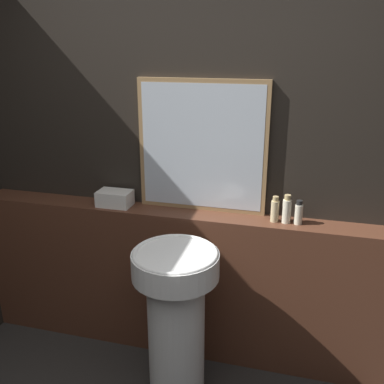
{
  "coord_description": "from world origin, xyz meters",
  "views": [
    {
      "loc": [
        0.63,
        -0.71,
        1.93
      ],
      "look_at": [
        0.05,
        1.48,
        1.14
      ],
      "focal_mm": 40.0,
      "sensor_mm": 36.0,
      "label": 1
    }
  ],
  "objects": [
    {
      "name": "shampoo_bottle",
      "position": [
        0.51,
        1.58,
        1.04
      ],
      "size": [
        0.04,
        0.04,
        0.15
      ],
      "color": "#C6B284",
      "rests_on": "vanity_counter"
    },
    {
      "name": "vanity_counter",
      "position": [
        0.0,
        1.58,
        0.48
      ],
      "size": [
        2.75,
        0.2,
        0.97
      ],
      "color": "#512D1E",
      "rests_on": "ground_plane"
    },
    {
      "name": "lotion_bottle",
      "position": [
        0.64,
        1.58,
        1.03
      ],
      "size": [
        0.05,
        0.05,
        0.14
      ],
      "color": "beige",
      "rests_on": "vanity_counter"
    },
    {
      "name": "wall_back",
      "position": [
        0.0,
        1.71,
        1.25
      ],
      "size": [
        8.0,
        0.06,
        2.5
      ],
      "color": "black",
      "rests_on": "ground_plane"
    },
    {
      "name": "pedestal_sink",
      "position": [
        0.05,
        1.15,
        0.53
      ],
      "size": [
        0.45,
        0.45,
        0.93
      ],
      "color": "white",
      "rests_on": "ground_plane"
    },
    {
      "name": "towel_stack",
      "position": [
        -0.47,
        1.58,
        1.02
      ],
      "size": [
        0.21,
        0.14,
        0.1
      ],
      "color": "silver",
      "rests_on": "vanity_counter"
    },
    {
      "name": "mirror",
      "position": [
        0.06,
        1.66,
        1.36
      ],
      "size": [
        0.77,
        0.03,
        0.78
      ],
      "color": "#937047",
      "rests_on": "vanity_counter"
    },
    {
      "name": "conditioner_bottle",
      "position": [
        0.57,
        1.58,
        1.04
      ],
      "size": [
        0.05,
        0.05,
        0.17
      ],
      "color": "beige",
      "rests_on": "vanity_counter"
    }
  ]
}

